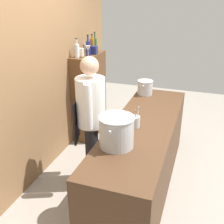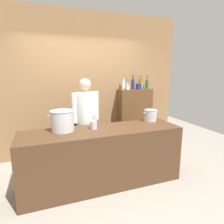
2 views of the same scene
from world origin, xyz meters
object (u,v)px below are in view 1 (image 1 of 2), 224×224
at_px(wine_bottle_cobalt, 88,48).
at_px(wine_glass_wide, 88,49).
at_px(stockpot_small, 145,87).
at_px(spice_tin_navy, 94,50).
at_px(spice_tin_silver, 87,47).
at_px(wine_bottle_green, 95,44).
at_px(wine_bottle_amber, 92,45).
at_px(spice_tin_cream, 81,52).
at_px(wine_bottle_clear, 77,50).
at_px(stockpot_large, 117,132).
at_px(utensil_crock, 135,122).
at_px(chef, 91,115).

distance_m(wine_bottle_cobalt, wine_glass_wide, 0.14).
relative_size(stockpot_small, wine_bottle_cobalt, 0.93).
distance_m(wine_glass_wide, spice_tin_navy, 0.26).
height_order(stockpot_small, spice_tin_silver, spice_tin_silver).
relative_size(wine_bottle_green, spice_tin_silver, 2.63).
xyz_separation_m(stockpot_small, wine_glass_wide, (-0.04, 0.88, 0.52)).
bearing_deg(wine_bottle_green, wine_bottle_cobalt, -173.31).
bearing_deg(wine_bottle_amber, spice_tin_cream, 167.21).
height_order(wine_bottle_clear, spice_tin_cream, wine_bottle_clear).
distance_m(stockpot_small, wine_bottle_amber, 1.12).
height_order(stockpot_large, spice_tin_silver, spice_tin_silver).
xyz_separation_m(wine_bottle_green, wine_glass_wide, (-0.51, -0.10, 0.02)).
distance_m(utensil_crock, spice_tin_navy, 1.73).
xyz_separation_m(stockpot_large, spice_tin_silver, (1.96, 1.16, 0.39)).
xyz_separation_m(wine_bottle_amber, wine_glass_wide, (-0.33, -0.07, 0.01)).
xyz_separation_m(stockpot_small, wine_bottle_clear, (-0.09, 1.04, 0.49)).
bearing_deg(wine_bottle_green, wine_glass_wide, -169.05).
xyz_separation_m(stockpot_large, spice_tin_cream, (1.56, 1.09, 0.40)).
height_order(stockpot_small, wine_bottle_clear, wine_bottle_clear).
bearing_deg(wine_bottle_cobalt, wine_bottle_green, 6.69).
bearing_deg(stockpot_large, wine_bottle_clear, 36.98).
bearing_deg(chef, wine_glass_wide, -172.62).
xyz_separation_m(wine_bottle_amber, spice_tin_cream, (-0.29, 0.06, -0.06)).
relative_size(stockpot_large, wine_bottle_clear, 1.46).
distance_m(chef, spice_tin_silver, 1.72).
height_order(utensil_crock, spice_tin_navy, spice_tin_navy).
bearing_deg(spice_tin_navy, wine_bottle_cobalt, 155.91).
distance_m(utensil_crock, spice_tin_silver, 2.00).
relative_size(wine_bottle_clear, spice_tin_silver, 2.44).
height_order(wine_bottle_clear, wine_glass_wide, wine_bottle_clear).
relative_size(stockpot_small, wine_glass_wide, 1.68).
xyz_separation_m(stockpot_large, wine_bottle_green, (2.03, 1.05, 0.44)).
xyz_separation_m(wine_bottle_clear, spice_tin_cream, (0.09, -0.02, -0.04)).
bearing_deg(stockpot_small, chef, 159.85).
bearing_deg(wine_bottle_amber, stockpot_small, -107.10).
distance_m(utensil_crock, wine_bottle_amber, 1.85).
xyz_separation_m(wine_bottle_cobalt, wine_glass_wide, (-0.13, -0.05, 0.01)).
distance_m(wine_bottle_amber, spice_tin_cream, 0.30).
distance_m(utensil_crock, spice_tin_cream, 1.67).
distance_m(chef, utensil_crock, 0.54).
bearing_deg(stockpot_large, stockpot_small, 2.54).
bearing_deg(spice_tin_cream, wine_bottle_clear, 168.22).
bearing_deg(wine_bottle_cobalt, stockpot_small, -95.77).
height_order(stockpot_small, spice_tin_cream, spice_tin_cream).
height_order(stockpot_small, wine_bottle_amber, wine_bottle_amber).
height_order(stockpot_large, wine_bottle_cobalt, wine_bottle_cobalt).
height_order(wine_bottle_amber, spice_tin_silver, wine_bottle_amber).
xyz_separation_m(stockpot_small, wine_bottle_green, (0.48, 0.98, 0.50)).
distance_m(wine_bottle_clear, spice_tin_silver, 0.50).
height_order(chef, wine_bottle_cobalt, wine_bottle_cobalt).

